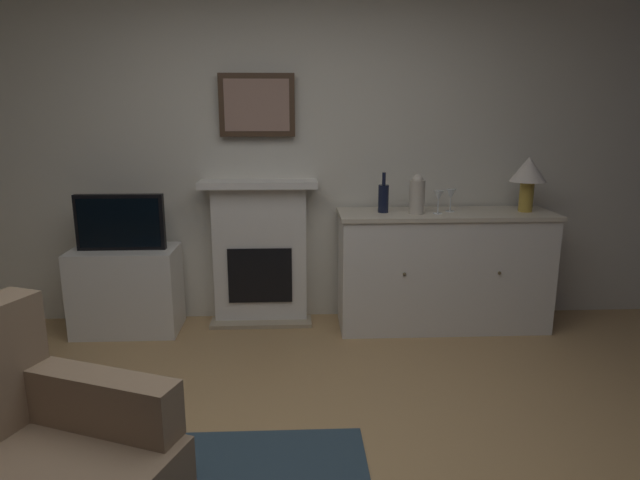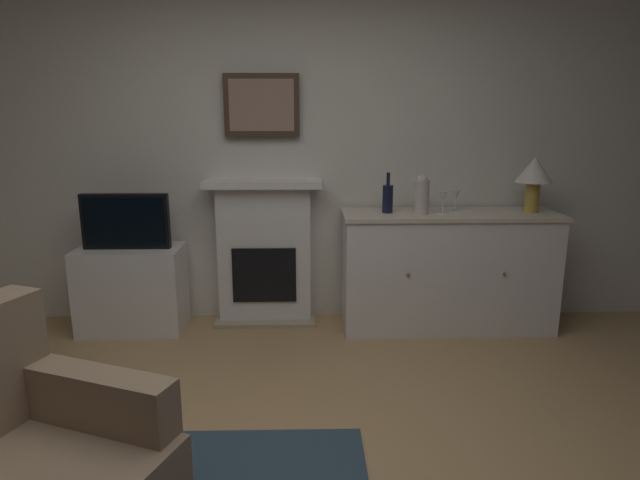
% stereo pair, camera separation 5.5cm
% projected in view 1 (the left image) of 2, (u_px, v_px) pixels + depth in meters
% --- Properties ---
extents(wall_rear, '(6.33, 0.06, 2.71)m').
position_uv_depth(wall_rear, '(289.00, 144.00, 4.13)').
color(wall_rear, silver).
rests_on(wall_rear, ground_plane).
extents(fireplace_unit, '(0.87, 0.30, 1.10)m').
position_uv_depth(fireplace_unit, '(260.00, 252.00, 4.18)').
color(fireplace_unit, white).
rests_on(fireplace_unit, ground_plane).
extents(framed_picture, '(0.55, 0.04, 0.45)m').
position_uv_depth(framed_picture, '(257.00, 105.00, 3.97)').
color(framed_picture, '#473323').
extents(sideboard_cabinet, '(1.57, 0.49, 0.88)m').
position_uv_depth(sideboard_cabinet, '(443.00, 270.00, 4.09)').
color(sideboard_cabinet, white).
rests_on(sideboard_cabinet, ground_plane).
extents(table_lamp, '(0.26, 0.26, 0.40)m').
position_uv_depth(table_lamp, '(528.00, 173.00, 3.95)').
color(table_lamp, '#B79338').
rests_on(table_lamp, sideboard_cabinet).
extents(wine_bottle, '(0.08, 0.08, 0.29)m').
position_uv_depth(wine_bottle, '(383.00, 198.00, 3.96)').
color(wine_bottle, black).
rests_on(wine_bottle, sideboard_cabinet).
extents(wine_glass_left, '(0.07, 0.07, 0.16)m').
position_uv_depth(wine_glass_left, '(439.00, 197.00, 3.90)').
color(wine_glass_left, silver).
rests_on(wine_glass_left, sideboard_cabinet).
extents(wine_glass_center, '(0.07, 0.07, 0.16)m').
position_uv_depth(wine_glass_center, '(451.00, 195.00, 3.98)').
color(wine_glass_center, silver).
rests_on(wine_glass_center, sideboard_cabinet).
extents(vase_decorative, '(0.11, 0.11, 0.28)m').
position_uv_depth(vase_decorative, '(417.00, 194.00, 3.90)').
color(vase_decorative, beige).
rests_on(vase_decorative, sideboard_cabinet).
extents(tv_cabinet, '(0.75, 0.42, 0.63)m').
position_uv_depth(tv_cabinet, '(127.00, 290.00, 4.03)').
color(tv_cabinet, white).
rests_on(tv_cabinet, ground_plane).
extents(tv_set, '(0.62, 0.07, 0.40)m').
position_uv_depth(tv_set, '(120.00, 222.00, 3.89)').
color(tv_set, black).
rests_on(tv_set, tv_cabinet).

